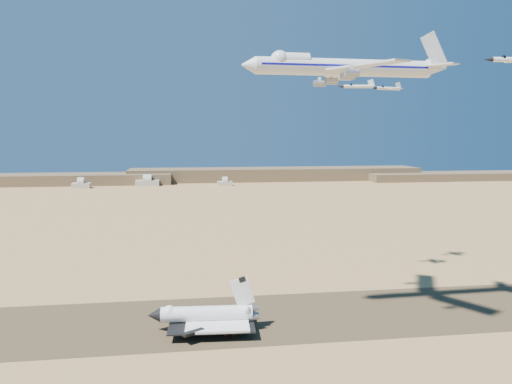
{
  "coord_description": "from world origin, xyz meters",
  "views": [
    {
      "loc": [
        -12.19,
        -173.82,
        66.68
      ],
      "look_at": [
        14.01,
        8.0,
        45.43
      ],
      "focal_mm": 35.0,
      "sensor_mm": 36.0,
      "label": 1
    }
  ],
  "objects": [
    {
      "name": "runway",
      "position": [
        0.0,
        0.0,
        0.03
      ],
      "size": [
        600.0,
        50.0,
        0.06
      ],
      "primitive_type": "cube",
      "color": "#503B28",
      "rests_on": "ground"
    },
    {
      "name": "chase_jet_f",
      "position": [
        84.47,
        56.6,
        88.55
      ],
      "size": [
        16.39,
        9.31,
        4.13
      ],
      "rotation": [
        0.0,
        0.0,
        0.2
      ],
      "color": "silver"
    },
    {
      "name": "hangars",
      "position": [
        -64.0,
        478.43,
        4.83
      ],
      "size": [
        200.5,
        29.5,
        30.0
      ],
      "color": "beige",
      "rests_on": "ground"
    },
    {
      "name": "crew_a",
      "position": [
        0.39,
        -14.93,
        0.91
      ],
      "size": [
        0.62,
        0.73,
        1.69
      ],
      "primitive_type": "imported",
      "rotation": [
        0.0,
        0.0,
        1.99
      ],
      "color": "red",
      "rests_on": "runway"
    },
    {
      "name": "crew_b",
      "position": [
        0.6,
        -15.97,
        0.9
      ],
      "size": [
        0.7,
        0.92,
        1.68
      ],
      "primitive_type": "imported",
      "rotation": [
        0.0,
        0.0,
        1.88
      ],
      "color": "red",
      "rests_on": "runway"
    },
    {
      "name": "ground",
      "position": [
        0.0,
        0.0,
        0.0
      ],
      "size": [
        1200.0,
        1200.0,
        0.0
      ],
      "primitive_type": "plane",
      "color": "#B3814F",
      "rests_on": "ground"
    },
    {
      "name": "ridgeline",
      "position": [
        65.32,
        527.31,
        7.63
      ],
      "size": [
        960.0,
        90.0,
        18.0
      ],
      "color": "brown",
      "rests_on": "ground"
    },
    {
      "name": "shuttle",
      "position": [
        -5.73,
        -8.67,
        5.02
      ],
      "size": [
        37.96,
        24.65,
        18.67
      ],
      "rotation": [
        0.0,
        0.0,
        -0.06
      ],
      "color": "white",
      "rests_on": "runway"
    },
    {
      "name": "carrier_747",
      "position": [
        39.76,
        -8.09,
        89.17
      ],
      "size": [
        72.74,
        56.43,
        18.14
      ],
      "rotation": [
        0.0,
        0.0,
        0.04
      ],
      "color": "silver"
    },
    {
      "name": "crew_c",
      "position": [
        3.0,
        -16.97,
        0.97
      ],
      "size": [
        1.12,
        1.15,
        1.81
      ],
      "primitive_type": "imported",
      "rotation": [
        0.0,
        0.0,
        2.31
      ],
      "color": "red",
      "rests_on": "runway"
    },
    {
      "name": "chase_jet_e",
      "position": [
        64.73,
        43.13,
        87.95
      ],
      "size": [
        16.69,
        9.22,
        4.17
      ],
      "rotation": [
        0.0,
        0.0,
        -0.13
      ],
      "color": "silver"
    }
  ]
}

